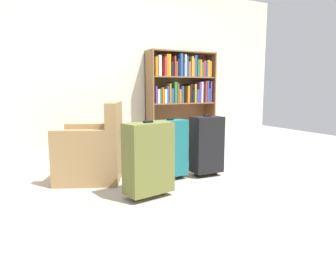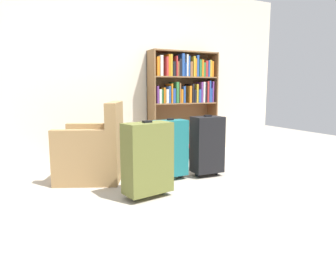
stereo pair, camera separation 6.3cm
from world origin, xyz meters
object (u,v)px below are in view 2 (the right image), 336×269
(armchair, at_px, (94,152))
(storage_box, at_px, (204,151))
(mug, at_px, (142,169))
(bookshelf, at_px, (183,92))
(suitcase_black, at_px, (207,144))
(suitcase_olive, at_px, (148,158))
(suitcase_teal, at_px, (170,148))

(armchair, height_order, storage_box, armchair)
(armchair, relative_size, mug, 7.66)
(bookshelf, xyz_separation_m, suitcase_black, (-0.33, -1.26, -0.62))
(storage_box, xyz_separation_m, suitcase_black, (-0.46, -0.81, 0.27))
(bookshelf, xyz_separation_m, suitcase_olive, (-1.26, -1.66, -0.61))
(bookshelf, xyz_separation_m, storage_box, (0.13, -0.45, -0.89))
(bookshelf, relative_size, armchair, 1.77)
(mug, distance_m, suitcase_black, 0.89)
(armchair, relative_size, suitcase_teal, 1.29)
(suitcase_olive, height_order, suitcase_black, suitcase_olive)
(mug, xyz_separation_m, storage_box, (1.13, 0.34, 0.06))
(bookshelf, distance_m, suitcase_olive, 2.17)
(armchair, distance_m, suitcase_black, 1.34)
(bookshelf, distance_m, armchair, 1.91)
(suitcase_teal, height_order, suitcase_olive, suitcase_olive)
(suitcase_teal, bearing_deg, suitcase_olive, -135.96)
(armchair, height_order, mug, armchair)
(suitcase_teal, bearing_deg, bookshelf, 56.67)
(mug, bearing_deg, storage_box, 16.51)
(armchair, height_order, suitcase_black, armchair)
(storage_box, distance_m, suitcase_black, 0.97)
(armchair, bearing_deg, bookshelf, 26.83)
(bookshelf, xyz_separation_m, mug, (-1.00, -0.79, -0.96))
(suitcase_teal, bearing_deg, storage_box, 39.31)
(bookshelf, bearing_deg, suitcase_teal, -123.33)
(storage_box, bearing_deg, armchair, -168.47)
(mug, bearing_deg, suitcase_olive, -106.43)
(armchair, bearing_deg, mug, 1.58)
(armchair, xyz_separation_m, suitcase_teal, (0.79, -0.41, 0.05))
(mug, distance_m, suitcase_olive, 0.97)
(mug, relative_size, suitcase_olive, 0.16)
(mug, height_order, suitcase_teal, suitcase_teal)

